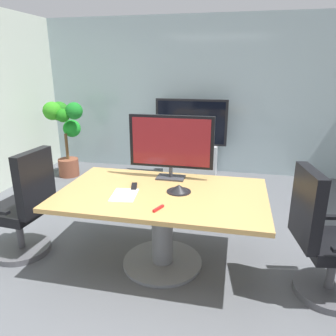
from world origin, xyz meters
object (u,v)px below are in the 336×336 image
conference_phone (179,189)px  office_chair_right (323,245)px  wall_display_unit (191,150)px  tv_monitor (171,144)px  conference_table (162,212)px  remote_control (134,186)px  office_chair_left (25,212)px  potted_plant (65,128)px

conference_phone → office_chair_right: bearing=-8.5°
wall_display_unit → conference_phone: 2.68m
conference_phone → tv_monitor: bearing=112.6°
tv_monitor → conference_phone: size_ratio=3.82×
conference_table → remote_control: 0.35m
conference_phone → remote_control: conference_phone is taller
wall_display_unit → conference_phone: bearing=-84.0°
remote_control → office_chair_left: bearing=174.1°
conference_table → conference_phone: bearing=14.5°
remote_control → conference_phone: bearing=-18.2°
conference_table → tv_monitor: bearing=90.0°
office_chair_left → remote_control: 1.13m
office_chair_right → conference_phone: office_chair_right is taller
wall_display_unit → remote_control: wall_display_unit is taller
office_chair_right → conference_phone: size_ratio=4.95×
wall_display_unit → conference_table: bearing=-87.2°
conference_table → office_chair_right: size_ratio=1.70×
office_chair_left → conference_table: bearing=99.5°
conference_table → conference_phone: conference_phone is taller
office_chair_right → remote_control: size_ratio=6.41×
office_chair_left → tv_monitor: tv_monitor is taller
potted_plant → office_chair_right: bearing=-33.4°
office_chair_left → conference_phone: size_ratio=4.95×
office_chair_right → potted_plant: size_ratio=0.85×
office_chair_left → remote_control: (1.08, 0.18, 0.29)m
office_chair_right → wall_display_unit: (-1.50, 2.83, -0.01)m
office_chair_right → remote_control: bearing=73.6°
conference_table → office_chair_left: 1.37m
office_chair_right → potted_plant: potted_plant is taller
office_chair_left → office_chair_right: 2.72m
office_chair_right → wall_display_unit: wall_display_unit is taller
conference_phone → office_chair_left: bearing=-174.0°
potted_plant → conference_phone: (2.35, -2.17, -0.06)m
tv_monitor → office_chair_left: bearing=-159.4°
potted_plant → remote_control: potted_plant is taller
potted_plant → conference_phone: 3.20m
tv_monitor → wall_display_unit: bearing=93.3°
office_chair_right → potted_plant: (-3.56, 2.35, 0.38)m
conference_table → office_chair_right: (1.36, -0.14, -0.09)m
conference_table → office_chair_right: bearing=-6.0°
office_chair_left → potted_plant: potted_plant is taller
office_chair_right → conference_phone: (-1.22, 0.18, 0.32)m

